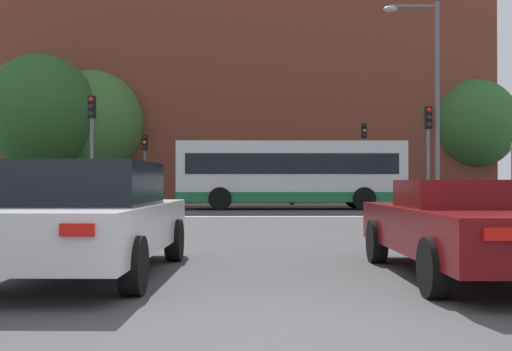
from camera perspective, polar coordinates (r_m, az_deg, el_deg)
The scene contains 17 objects.
ground_plane at distance 5.20m, azimuth 3.78°, elevation -14.01°, with size 400.00×400.00×0.00m, color #3D3D3F.
stop_line_strip at distance 22.61m, azimuth 0.27°, elevation -3.66°, with size 9.61×0.30×0.01m, color silver.
far_pavement at distance 34.79m, azimuth -0.09°, elevation -2.59°, with size 70.68×2.50×0.01m, color gray.
brick_civic_building at distance 46.75m, azimuth -0.94°, elevation 10.26°, with size 30.98×15.89×22.65m.
car_saloon_left at distance 8.61m, azimuth -14.72°, elevation -3.62°, with size 2.14×4.95×1.47m.
car_roadster_right at distance 8.64m, azimuth 18.73°, elevation -4.30°, with size 2.09×4.82×1.24m.
bus_crossing_lead at distance 28.88m, azimuth 3.07°, elevation 0.20°, with size 10.05×2.70×3.01m.
traffic_light_far_right at distance 34.64m, azimuth 9.60°, elevation 2.23°, with size 0.26×0.31×4.36m.
traffic_light_near_left at distance 23.87m, azimuth -14.40°, elevation 3.48°, with size 0.26×0.31×4.33m.
traffic_light_far_left at distance 34.91m, azimuth -9.85°, elevation 1.59°, with size 0.26×0.31×3.74m.
traffic_light_near_right at distance 23.93m, azimuth 15.07°, elevation 2.90°, with size 0.26×0.31×3.94m.
street_lamp_junction at distance 24.03m, azimuth 15.08°, elevation 7.64°, with size 2.02×0.36×7.69m.
pedestrian_waiting at distance 34.08m, azimuth 3.22°, elevation -0.94°, with size 0.46×0.40×1.72m.
pedestrian_walking_east at distance 35.83m, azimuth -17.83°, elevation -0.92°, with size 0.46×0.37×1.70m.
tree_by_building at distance 37.53m, azimuth -18.59°, elevation 5.32°, with size 6.14×6.14×8.29m.
tree_kerbside at distance 39.07m, azimuth -14.31°, elevation 4.55°, with size 5.91×5.91×7.82m.
tree_distant at distance 41.35m, azimuth 18.87°, elevation 4.38°, with size 5.18×5.18×7.51m.
Camera 1 is at (-0.40, -5.05, 1.21)m, focal length 45.00 mm.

